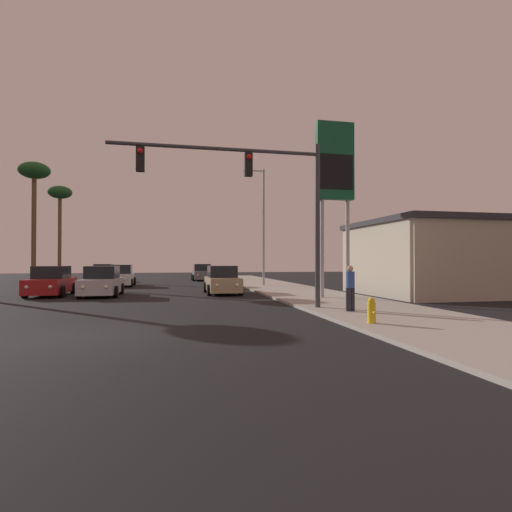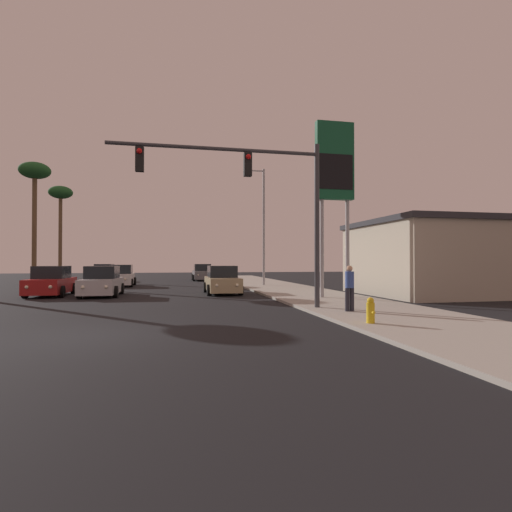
% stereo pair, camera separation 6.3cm
% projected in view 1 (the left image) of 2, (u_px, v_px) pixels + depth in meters
% --- Properties ---
extents(ground_plane, '(120.00, 120.00, 0.00)m').
position_uv_depth(ground_plane, '(95.00, 336.00, 10.40)').
color(ground_plane, black).
extents(sidewalk_right, '(5.00, 60.00, 0.12)m').
position_uv_depth(sidewalk_right, '(311.00, 295.00, 22.13)').
color(sidewalk_right, '#9E998E').
rests_on(sidewalk_right, ground).
extents(building_gas_station, '(10.30, 8.30, 4.30)m').
position_uv_depth(building_gas_station, '(450.00, 258.00, 23.49)').
color(building_gas_station, '#B2A893').
rests_on(building_gas_station, ground).
extents(car_blue, '(2.04, 4.31, 1.68)m').
position_uv_depth(car_blue, '(104.00, 273.00, 39.38)').
color(car_blue, navy).
rests_on(car_blue, ground).
extents(car_tan, '(2.04, 4.31, 1.68)m').
position_uv_depth(car_tan, '(222.00, 281.00, 23.96)').
color(car_tan, tan).
rests_on(car_tan, ground).
extents(car_silver, '(2.04, 4.33, 1.68)m').
position_uv_depth(car_silver, '(102.00, 282.00, 22.36)').
color(car_silver, '#B7B7BC').
rests_on(car_silver, ground).
extents(car_red, '(2.04, 4.31, 1.68)m').
position_uv_depth(car_red, '(51.00, 282.00, 22.50)').
color(car_red, maroon).
rests_on(car_red, ground).
extents(car_white, '(2.04, 4.33, 1.68)m').
position_uv_depth(car_white, '(121.00, 276.00, 31.25)').
color(car_white, silver).
rests_on(car_white, ground).
extents(car_grey, '(2.04, 4.32, 1.68)m').
position_uv_depth(car_grey, '(202.00, 273.00, 40.65)').
color(car_grey, slate).
rests_on(car_grey, ground).
extents(traffic_light_mast, '(8.13, 0.36, 6.50)m').
position_uv_depth(traffic_light_mast, '(260.00, 188.00, 15.43)').
color(traffic_light_mast, '#38383D').
rests_on(traffic_light_mast, sidewalk_right).
extents(street_lamp, '(1.74, 0.24, 9.00)m').
position_uv_depth(street_lamp, '(262.00, 221.00, 30.94)').
color(street_lamp, '#99999E').
rests_on(street_lamp, sidewalk_right).
extents(gas_station_sign, '(2.00, 0.42, 9.00)m').
position_uv_depth(gas_station_sign, '(335.00, 171.00, 20.52)').
color(gas_station_sign, '#99999E').
rests_on(gas_station_sign, sidewalk_right).
extents(fire_hydrant, '(0.24, 0.34, 0.76)m').
position_uv_depth(fire_hydrant, '(372.00, 311.00, 11.76)').
color(fire_hydrant, gold).
rests_on(fire_hydrant, sidewalk_right).
extents(pedestrian_on_sidewalk, '(0.34, 0.32, 1.67)m').
position_uv_depth(pedestrian_on_sidewalk, '(350.00, 286.00, 14.59)').
color(pedestrian_on_sidewalk, '#23232D').
rests_on(pedestrian_on_sidewalk, sidewalk_right).
extents(palm_tree_mid, '(2.40, 2.40, 9.96)m').
position_uv_depth(palm_tree_mid, '(34.00, 178.00, 32.17)').
color(palm_tree_mid, brown).
rests_on(palm_tree_mid, ground).
extents(palm_tree_far, '(2.40, 2.40, 9.87)m').
position_uv_depth(palm_tree_far, '(60.00, 198.00, 41.82)').
color(palm_tree_far, brown).
rests_on(palm_tree_far, ground).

